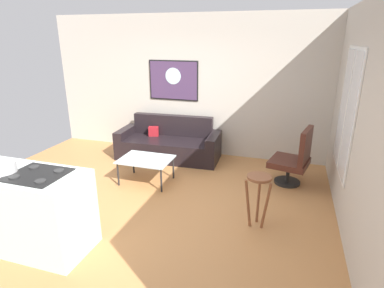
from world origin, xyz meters
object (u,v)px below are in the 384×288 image
couch (169,145)px  coffee_table (146,161)px  armchair (295,159)px  mixing_bowl (3,168)px  wall_painting (173,80)px  bar_stool (259,188)px

couch → coffee_table: 1.21m
coffee_table → armchair: size_ratio=0.87×
mixing_bowl → wall_painting: size_ratio=0.26×
bar_stool → wall_painting: 3.33m
armchair → wall_painting: (-2.50, 1.01, 1.05)m
armchair → couch: bearing=167.4°
coffee_table → mixing_bowl: bearing=-109.1°
couch → armchair: armchair is taller
mixing_bowl → wall_painting: bearing=80.9°
bar_stool → wall_painting: wall_painting is taller
mixing_bowl → armchair: bearing=41.2°
coffee_table → bar_stool: size_ratio=1.21×
armchair → bar_stool: size_ratio=1.39×
armchair → wall_painting: size_ratio=0.93×
coffee_table → bar_stool: bearing=-21.5°
coffee_table → wall_painting: size_ratio=0.81×
armchair → wall_painting: 2.89m
couch → armchair: size_ratio=2.10×
armchair → bar_stool: 1.49m
coffee_table → wall_painting: wall_painting is taller
couch → armchair: bearing=-12.6°
armchair → mixing_bowl: mixing_bowl is taller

